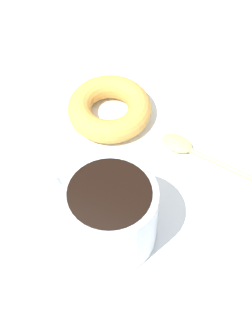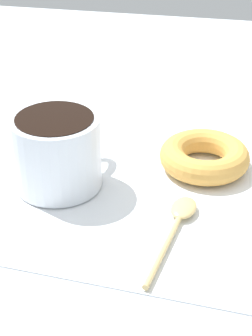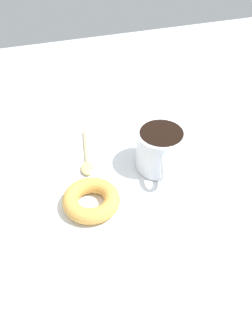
% 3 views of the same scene
% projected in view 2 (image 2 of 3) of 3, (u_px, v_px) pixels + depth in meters
% --- Properties ---
extents(ground_plane, '(1.20, 1.20, 0.02)m').
position_uv_depth(ground_plane, '(123.00, 191.00, 0.59)').
color(ground_plane, '#B2BCC6').
extents(napkin, '(0.31, 0.31, 0.00)m').
position_uv_depth(napkin, '(126.00, 186.00, 0.58)').
color(napkin, white).
rests_on(napkin, ground_plane).
extents(coffee_cup, '(0.12, 0.09, 0.08)m').
position_uv_depth(coffee_cup, '(58.00, 150.00, 0.56)').
color(coffee_cup, silver).
rests_on(coffee_cup, napkin).
extents(donut, '(0.10, 0.10, 0.03)m').
position_uv_depth(donut, '(204.00, 156.00, 0.60)').
color(donut, gold).
rests_on(donut, napkin).
extents(spoon, '(0.13, 0.03, 0.01)m').
position_uv_depth(spoon, '(178.00, 219.00, 0.52)').
color(spoon, '#D8B772').
rests_on(spoon, napkin).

